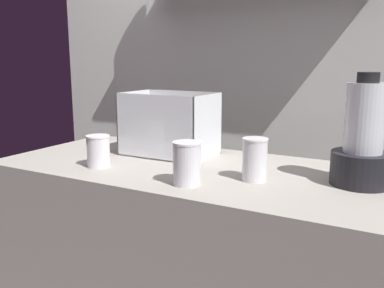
{
  "coord_description": "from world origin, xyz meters",
  "views": [
    {
      "loc": [
        0.69,
        -1.26,
        1.27
      ],
      "look_at": [
        0.0,
        0.0,
        0.98
      ],
      "focal_mm": 39.29,
      "sensor_mm": 36.0,
      "label": 1
    }
  ],
  "objects_px": {
    "blender_pitcher": "(363,145)",
    "juice_cup_pomegranate_left": "(187,166)",
    "juice_cup_pomegranate_far_left": "(98,152)",
    "juice_cup_carrot_middle": "(255,161)",
    "carrot_display_bin": "(171,135)"
  },
  "relations": [
    {
      "from": "blender_pitcher",
      "to": "juice_cup_carrot_middle",
      "type": "height_order",
      "value": "blender_pitcher"
    },
    {
      "from": "juice_cup_pomegranate_left",
      "to": "blender_pitcher",
      "type": "bearing_deg",
      "value": 28.88
    },
    {
      "from": "juice_cup_pomegranate_left",
      "to": "juice_cup_carrot_middle",
      "type": "xyz_separation_m",
      "value": [
        0.16,
        0.14,
        0.01
      ]
    },
    {
      "from": "blender_pitcher",
      "to": "juice_cup_pomegranate_left",
      "type": "bearing_deg",
      "value": -151.12
    },
    {
      "from": "juice_cup_pomegranate_far_left",
      "to": "juice_cup_carrot_middle",
      "type": "relative_size",
      "value": 0.83
    },
    {
      "from": "carrot_display_bin",
      "to": "juice_cup_pomegranate_left",
      "type": "bearing_deg",
      "value": -51.71
    },
    {
      "from": "juice_cup_pomegranate_far_left",
      "to": "juice_cup_pomegranate_left",
      "type": "distance_m",
      "value": 0.38
    },
    {
      "from": "blender_pitcher",
      "to": "carrot_display_bin",
      "type": "bearing_deg",
      "value": 174.29
    },
    {
      "from": "blender_pitcher",
      "to": "juice_cup_pomegranate_left",
      "type": "height_order",
      "value": "blender_pitcher"
    },
    {
      "from": "blender_pitcher",
      "to": "juice_cup_pomegranate_far_left",
      "type": "bearing_deg",
      "value": -165.6
    },
    {
      "from": "blender_pitcher",
      "to": "juice_cup_pomegranate_far_left",
      "type": "distance_m",
      "value": 0.86
    },
    {
      "from": "juice_cup_carrot_middle",
      "to": "juice_cup_pomegranate_far_left",
      "type": "bearing_deg",
      "value": -169.34
    },
    {
      "from": "carrot_display_bin",
      "to": "juice_cup_pomegranate_far_left",
      "type": "relative_size",
      "value": 3.09
    },
    {
      "from": "juice_cup_pomegranate_far_left",
      "to": "juice_cup_pomegranate_left",
      "type": "relative_size",
      "value": 0.85
    },
    {
      "from": "juice_cup_pomegranate_left",
      "to": "juice_cup_pomegranate_far_left",
      "type": "bearing_deg",
      "value": 174.26
    }
  ]
}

